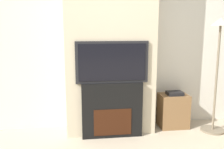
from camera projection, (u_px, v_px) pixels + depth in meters
wall_back at (108, 34)px, 3.57m from camera, size 6.00×0.06×2.70m
chimney_breast at (110, 35)px, 3.34m from camera, size 1.20×0.41×2.70m
fireplace at (112, 110)px, 3.32m from camera, size 0.80×0.15×0.74m
television at (112, 62)px, 3.20m from camera, size 0.94×0.07×0.54m
floor_lamp at (218, 58)px, 3.36m from camera, size 0.33×0.33×1.57m
media_stand at (173, 110)px, 3.66m from camera, size 0.41×0.31×0.54m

